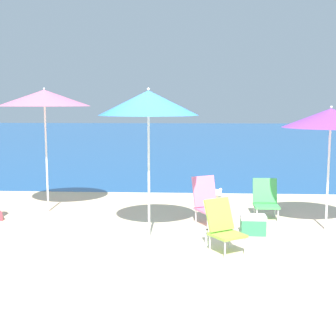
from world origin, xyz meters
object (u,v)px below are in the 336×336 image
at_px(beach_chair_pink, 208,201).
at_px(water_bottle, 207,239).
at_px(beach_umbrella_pink, 44,98).
at_px(beach_umbrella_blue, 148,103).
at_px(beach_chair_green, 265,198).
at_px(beach_umbrella_purple, 331,118).
at_px(beach_chair_lime, 223,225).
at_px(cooler_box, 253,225).
at_px(seagull, 216,192).

bearing_deg(beach_chair_pink, water_bottle, -119.92).
xyz_separation_m(beach_umbrella_pink, water_bottle, (3.04, -2.06, -2.09)).
xyz_separation_m(beach_umbrella_blue, beach_chair_green, (2.02, 1.37, -1.74)).
bearing_deg(beach_umbrella_purple, beach_chair_lime, -144.85).
relative_size(beach_umbrella_purple, water_bottle, 7.99).
height_order(beach_umbrella_purple, beach_chair_lime, beach_umbrella_purple).
bearing_deg(cooler_box, beach_umbrella_pink, 159.73).
bearing_deg(beach_chair_green, beach_chair_lime, -113.42).
relative_size(beach_chair_lime, beach_chair_green, 1.04).
height_order(water_bottle, cooler_box, cooler_box).
xyz_separation_m(beach_umbrella_blue, beach_chair_pink, (0.94, 0.89, -1.69)).
xyz_separation_m(beach_chair_pink, seagull, (0.26, 2.25, -0.27)).
bearing_deg(water_bottle, beach_chair_green, 58.16).
distance_m(beach_umbrella_purple, seagull, 3.52).
height_order(beach_chair_green, seagull, beach_chair_green).
xyz_separation_m(beach_umbrella_purple, water_bottle, (-2.01, -1.01, -1.76)).
height_order(beach_chair_lime, beach_chair_green, beach_chair_lime).
bearing_deg(water_bottle, beach_umbrella_blue, 154.45).
relative_size(beach_chair_green, cooler_box, 1.78).
relative_size(beach_chair_pink, cooler_box, 2.05).
bearing_deg(beach_umbrella_purple, beach_chair_pink, 171.16).
bearing_deg(seagull, cooler_box, -81.12).
xyz_separation_m(beach_chair_lime, seagull, (0.08, 3.82, -0.25)).
height_order(beach_umbrella_blue, beach_chair_green, beach_umbrella_blue).
distance_m(beach_chair_pink, beach_chair_lime, 1.58).
distance_m(beach_chair_lime, water_bottle, 0.44).
relative_size(beach_umbrella_pink, cooler_box, 5.95).
bearing_deg(beach_chair_lime, beach_chair_pink, 62.59).
bearing_deg(seagull, beach_chair_green, -65.18).
xyz_separation_m(beach_chair_lime, cooler_box, (0.54, 0.91, -0.23)).
distance_m(beach_umbrella_blue, seagull, 3.89).
height_order(beach_umbrella_purple, beach_umbrella_pink, beach_umbrella_pink).
relative_size(beach_umbrella_pink, beach_chair_pink, 2.91).
bearing_deg(cooler_box, water_bottle, -138.94).
distance_m(beach_umbrella_pink, seagull, 4.20).
relative_size(cooler_box, seagull, 1.49).
distance_m(beach_chair_pink, water_bottle, 1.35).
distance_m(beach_chair_green, seagull, 1.96).
distance_m(beach_chair_pink, seagull, 2.28).
xyz_separation_m(beach_umbrella_pink, beach_chair_green, (4.16, -0.26, -1.83)).
relative_size(water_bottle, seagull, 0.96).
relative_size(beach_umbrella_blue, water_bottle, 9.05).
distance_m(beach_umbrella_pink, beach_chair_green, 4.55).
height_order(water_bottle, seagull, water_bottle).
relative_size(beach_umbrella_blue, seagull, 8.66).
xyz_separation_m(beach_umbrella_blue, seagull, (1.20, 3.14, -1.96)).
bearing_deg(beach_chair_lime, water_bottle, 97.48).
bearing_deg(beach_chair_green, beach_umbrella_pink, 176.76).
bearing_deg(beach_chair_green, water_bottle, -121.52).
xyz_separation_m(water_bottle, cooler_box, (0.76, 0.66, 0.06)).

